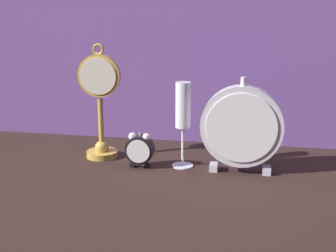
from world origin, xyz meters
name	(u,v)px	position (x,y,z in m)	size (l,w,h in m)	color
ground_plane	(162,180)	(0.00, 0.00, 0.00)	(4.00, 4.00, 0.00)	black
fabric_backdrop_drape	(184,23)	(0.00, 0.33, 0.35)	(1.22, 0.01, 0.69)	#6B478E
pocket_watch_on_stand	(100,107)	(-0.19, 0.14, 0.14)	(0.11, 0.08, 0.30)	gold
alarm_clock_twin_bell	(140,149)	(-0.07, 0.07, 0.05)	(0.07, 0.03, 0.09)	black
mantel_clock_silver	(242,127)	(0.18, 0.08, 0.12)	(0.20, 0.04, 0.24)	silver
champagne_flute	(183,112)	(0.03, 0.10, 0.14)	(0.05, 0.05, 0.22)	silver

